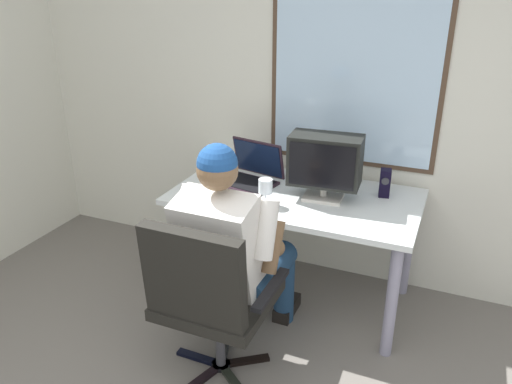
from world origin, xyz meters
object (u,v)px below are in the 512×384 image
(desk, at_px, (295,209))
(crt_monitor, at_px, (325,161))
(laptop, at_px, (251,171))
(wine_glass, at_px, (265,188))
(person_seated, at_px, (233,247))
(desk_speaker, at_px, (385,183))
(office_chair, at_px, (208,293))

(desk, relative_size, crt_monitor, 3.45)
(laptop, distance_m, wine_glass, 0.36)
(person_seated, relative_size, wine_glass, 8.06)
(crt_monitor, distance_m, laptop, 0.52)
(laptop, distance_m, desk_speaker, 0.81)
(desk, relative_size, laptop, 3.48)
(desk, relative_size, person_seated, 1.18)
(crt_monitor, xyz_separation_m, wine_glass, (-0.28, -0.21, -0.13))
(person_seated, height_order, crt_monitor, person_seated)
(crt_monitor, bearing_deg, desk_speaker, 28.56)
(office_chair, distance_m, crt_monitor, 1.00)
(office_chair, height_order, person_seated, person_seated)
(person_seated, bearing_deg, wine_glass, 86.91)
(desk, xyz_separation_m, person_seated, (-0.13, -0.59, 0.02))
(laptop, bearing_deg, desk, -15.35)
(person_seated, xyz_separation_m, desk_speaker, (0.62, 0.76, 0.16))
(crt_monitor, relative_size, wine_glass, 2.75)
(desk, height_order, desk_speaker, desk_speaker)
(laptop, xyz_separation_m, wine_glass, (0.21, -0.29, 0.04))
(desk_speaker, bearing_deg, crt_monitor, -151.44)
(desk, xyz_separation_m, office_chair, (-0.13, -0.86, -0.09))
(office_chair, relative_size, person_seated, 0.75)
(crt_monitor, distance_m, wine_glass, 0.37)
(office_chair, bearing_deg, person_seated, 89.59)
(laptop, bearing_deg, office_chair, -78.63)
(desk_speaker, bearing_deg, laptop, -173.79)
(office_chair, distance_m, person_seated, 0.29)
(laptop, xyz_separation_m, desk_speaker, (0.81, 0.09, 0.02))
(laptop, bearing_deg, crt_monitor, -9.75)
(desk, relative_size, desk_speaker, 8.72)
(desk, height_order, person_seated, person_seated)
(laptop, bearing_deg, desk_speaker, 6.21)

